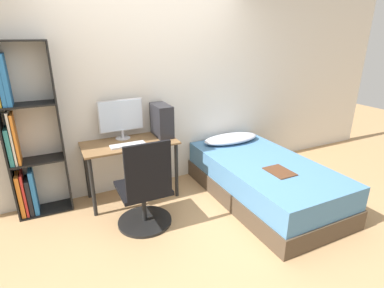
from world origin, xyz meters
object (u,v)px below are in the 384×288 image
(keyboard, at_px, (128,145))
(pc_tower, at_px, (162,120))
(bed, at_px, (263,180))
(monitor, at_px, (121,117))
(office_chair, at_px, (145,196))
(bookshelf, at_px, (23,140))

(keyboard, distance_m, pc_tower, 0.55)
(bed, distance_m, monitor, 1.90)
(office_chair, distance_m, keyboard, 0.67)
(keyboard, xyz_separation_m, pc_tower, (0.49, 0.18, 0.19))
(pc_tower, bearing_deg, bookshelf, 177.37)
(monitor, bearing_deg, keyboard, -92.45)
(bed, xyz_separation_m, pc_tower, (-1.01, 0.80, 0.69))
(bed, bearing_deg, bookshelf, 161.10)
(office_chair, relative_size, monitor, 1.87)
(bookshelf, distance_m, pc_tower, 1.54)
(bed, xyz_separation_m, monitor, (-1.48, 0.91, 0.76))
(bookshelf, distance_m, office_chair, 1.43)
(keyboard, relative_size, pc_tower, 1.00)
(office_chair, relative_size, keyboard, 2.50)
(bookshelf, xyz_separation_m, bed, (2.55, -0.87, -0.65))
(monitor, relative_size, pc_tower, 1.35)
(keyboard, bearing_deg, monitor, 87.55)
(pc_tower, bearing_deg, office_chair, -123.08)
(bed, height_order, monitor, monitor)
(pc_tower, bearing_deg, monitor, 167.42)
(office_chair, distance_m, pc_tower, 1.05)
(bed, relative_size, monitor, 3.77)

